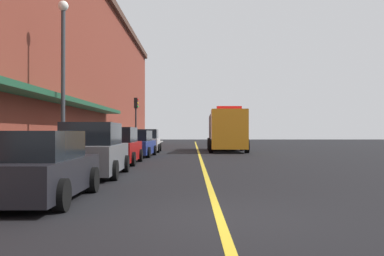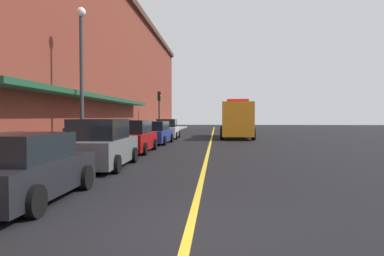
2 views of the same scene
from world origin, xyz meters
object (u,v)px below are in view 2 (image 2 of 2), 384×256
Objects in this scene: parked_car_0 at (22,169)px; parked_car_2 at (134,137)px; parked_car_1 at (101,145)px; parked_car_3 at (155,133)px; utility_truck at (236,120)px; traffic_light_near at (159,105)px; parked_car_4 at (167,129)px; parking_meter_0 at (137,129)px; street_lamp_left at (81,64)px; parking_meter_1 at (143,128)px; parking_meter_2 at (65,139)px.

parked_car_2 is (-0.09, 11.17, 0.08)m from parked_car_0.
parked_car_1 is 0.96× the size of parked_car_3.
parked_car_3 is 10.04m from utility_truck.
traffic_light_near is at bearing 4.06° from parked_car_2.
parked_car_4 is 5.72m from parking_meter_0.
parked_car_2 is 4.68m from street_lamp_left.
parked_car_1 is at bearing 178.82° from parked_car_4.
traffic_light_near reaches higher than parked_car_0.
traffic_light_near is (0.06, 7.60, 2.10)m from parking_meter_1.
parked_car_2 is at bearing 178.30° from parked_car_4.
traffic_light_near is (0.66, 18.85, -1.24)m from street_lamp_left.
parking_meter_2 is (-1.46, -11.77, 0.30)m from parked_car_3.
parked_car_1 is at bearing -59.10° from street_lamp_left.
traffic_light_near reaches higher than utility_truck.
traffic_light_near reaches higher than parked_car_4.
parked_car_2 is at bearing -22.89° from utility_truck.
street_lamp_left is 1.61× the size of traffic_light_near.
parked_car_3 is at bearing -0.30° from parked_car_0.
parking_meter_1 is (-1.46, 2.75, 0.30)m from parked_car_3.
street_lamp_left is at bearing 12.71° from parked_car_0.
traffic_light_near is (-1.38, 4.17, 2.35)m from parked_car_4.
parking_meter_2 is at bearing -90.16° from traffic_light_near.
traffic_light_near is (-1.38, 27.73, 2.42)m from parked_car_0.
parked_car_4 reaches higher than parking_meter_1.
parking_meter_0 is 0.31× the size of traffic_light_near.
parked_car_2 is 12.40m from parked_car_4.
parking_meter_0 is (-1.47, 12.62, 0.21)m from parked_car_1.
parking_meter_0 is 12.42m from parking_meter_2.
street_lamp_left is (-2.04, 8.88, 3.67)m from parked_car_0.
parked_car_0 is at bearing -85.44° from parking_meter_0.
utility_truck is at bearing -13.92° from parked_car_0.
parking_meter_0 is at bearing 5.16° from parked_car_1.
parking_meter_2 is 0.31× the size of traffic_light_near.
parking_meter_2 is at bearing 174.96° from parked_car_3.
street_lamp_left is at bearing -93.75° from parking_meter_0.
traffic_light_near is at bearing 89.64° from parking_meter_0.
parked_car_4 is (0.10, 12.40, -0.01)m from parked_car_2.
parked_car_4 reaches higher than parking_meter_2.
street_lamp_left is at bearing -93.05° from parking_meter_1.
parked_car_4 is 15.26m from street_lamp_left.
parking_meter_1 is at bearing 86.95° from street_lamp_left.
utility_truck reaches higher than parked_car_4.
parked_car_0 is 5.42m from parked_car_1.
parked_car_4 is 0.46× the size of utility_truck.
traffic_light_near is at bearing 9.74° from parked_car_3.
parking_meter_0 is 9.77m from street_lamp_left.
parking_meter_1 is at bearing -54.88° from utility_truck.
parking_meter_2 is (-1.47, 0.20, 0.21)m from parked_car_1.
utility_truck reaches higher than parked_car_1.
parked_car_4 is at bearing -0.24° from parked_car_0.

